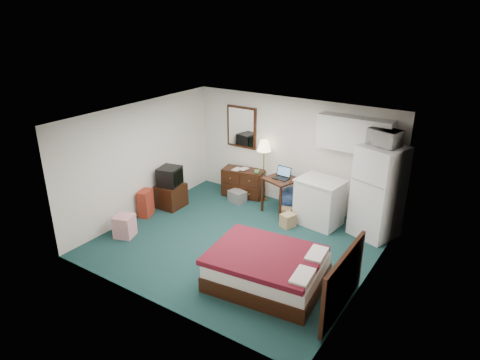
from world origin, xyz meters
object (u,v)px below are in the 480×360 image
Objects in this scene: kitchen_counter at (319,203)px; suitcase at (146,203)px; desk at (281,195)px; fridge at (378,192)px; bed at (267,269)px; tv_stand at (171,196)px; dresser at (243,183)px; floor_lamp at (264,171)px.

kitchen_counter is 3.78m from suitcase.
desk is 2.15m from fridge.
desk is at bearing 107.27° from bed.
desk is 2.53m from tv_stand.
bed is (2.30, -2.84, -0.05)m from dresser.
tv_stand is at bearing -144.66° from fridge.
suitcase is at bearing -144.79° from kitchen_counter.
bed is 3.06× the size of tv_stand.
fridge is at bearing 14.92° from tv_stand.
floor_lamp is 0.83× the size of bed.
kitchen_counter is 1.62× the size of suitcase.
tv_stand is at bearing -137.68° from dresser.
fridge reaches higher than desk.
floor_lamp is 2.75m from fridge.
floor_lamp is 1.67m from kitchen_counter.
fridge reaches higher than kitchen_counter.
fridge is 3.15× the size of suitcase.
desk is 0.84× the size of kitchen_counter.
tv_stand is (-3.20, -1.10, -0.22)m from kitchen_counter.
tv_stand is at bearing -153.57° from kitchen_counter.
tv_stand is 0.98× the size of suitcase.
floor_lamp reaches higher than dresser.
floor_lamp reaches higher than bed.
kitchen_counter is 0.54× the size of bed.
kitchen_counter is at bearing 15.73° from desk.
desk reaches higher than tv_stand.
floor_lamp is (0.53, 0.05, 0.40)m from dresser.
kitchen_counter is at bearing 17.50° from tv_stand.
dresser is 1.67× the size of suitcase.
floor_lamp is at bearing 115.16° from bed.
bed is at bearing -78.54° from kitchen_counter.
dresser is at bearing -163.96° from fridge.
floor_lamp is 1.82× the size of desk.
suitcase is at bearing -125.33° from desk.
desk is at bearing -174.78° from kitchen_counter.
kitchen_counter is at bearing -20.32° from dresser.
desk is 3.01m from suitcase.
dresser is 0.67m from floor_lamp.
kitchen_counter is (2.13, -0.34, 0.14)m from dresser.
kitchen_counter reaches higher than dresser.
fridge is at bearing 63.75° from bed.
desk is at bearing 17.98° from suitcase.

